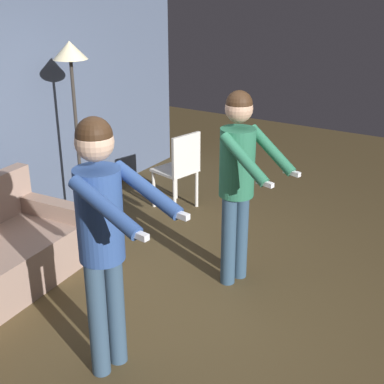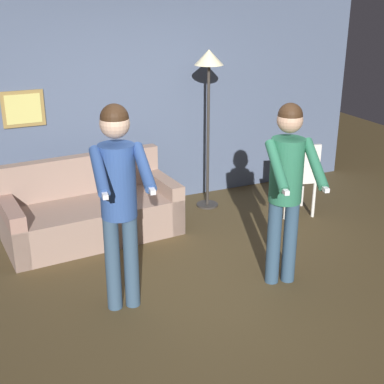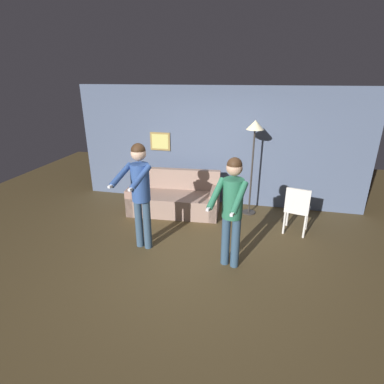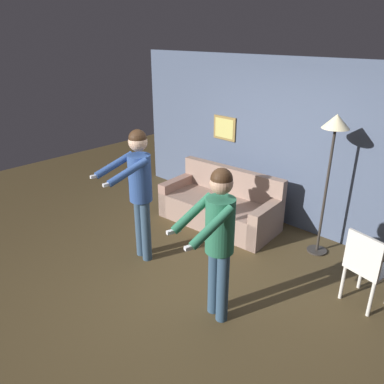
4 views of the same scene
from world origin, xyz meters
name	(u,v)px [view 4 (image 4 of 4)]	position (x,y,z in m)	size (l,w,h in m)	color
ground_plane	(189,284)	(0.00, 0.00, 0.00)	(12.00, 12.00, 0.00)	#4D3D23
back_wall_assembly	(293,146)	(-0.01, 2.29, 1.30)	(6.40, 0.09, 2.60)	#4C5972
couch	(220,207)	(-0.79, 1.55, 0.28)	(1.96, 0.98, 0.87)	gray
torchiere_lamp	(334,138)	(0.80, 1.82, 1.67)	(0.35, 0.35, 1.98)	#332D28
person_standing_left	(139,183)	(-0.90, 0.00, 1.12)	(0.50, 0.76, 1.82)	#344C64
person_standing_right	(218,232)	(0.60, -0.20, 1.05)	(0.54, 0.69, 1.73)	#2F4962
dining_chair_distant	(366,265)	(1.68, 1.09, 0.53)	(0.50, 0.50, 0.93)	silver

